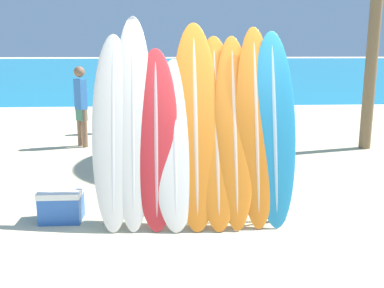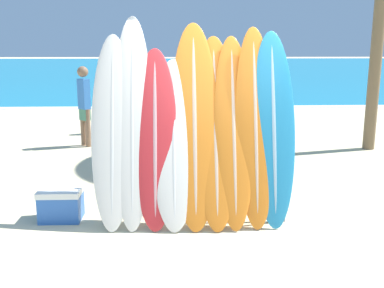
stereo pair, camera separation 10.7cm
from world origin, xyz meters
name	(u,v)px [view 1 (the left image)]	position (x,y,z in m)	size (l,w,h in m)	color
ground_plane	(224,240)	(0.00, 0.00, 0.00)	(160.00, 160.00, 0.00)	beige
ocean_water	(172,67)	(0.00, 40.51, 0.00)	(120.00, 60.00, 0.01)	teal
surfboard_rack	(196,189)	(-0.29, 0.53, 0.45)	(2.31, 0.04, 0.82)	slate
surfboard_slot_0	(113,131)	(-1.29, 0.62, 1.17)	(0.52, 0.80, 2.34)	silver
surfboard_slot_1	(133,122)	(-1.05, 0.65, 1.28)	(0.48, 0.88, 2.56)	silver
surfboard_slot_2	(156,138)	(-0.77, 0.59, 1.08)	(0.54, 0.77, 2.17)	red
surfboard_slot_3	(175,144)	(-0.54, 0.58, 1.02)	(0.56, 0.82, 2.03)	silver
surfboard_slot_4	(196,124)	(-0.29, 0.66, 1.24)	(0.60, 0.99, 2.48)	orange
surfboard_slot_5	(216,131)	(-0.03, 0.64, 1.16)	(0.55, 0.97, 2.32)	orange
surfboard_slot_6	(234,131)	(0.19, 0.62, 1.16)	(0.49, 0.92, 2.32)	orange
surfboard_slot_7	(256,126)	(0.46, 0.62, 1.22)	(0.50, 0.82, 2.43)	orange
surfboard_slot_8	(274,128)	(0.68, 0.60, 1.19)	(0.54, 0.76, 2.38)	teal
person_near_water	(111,101)	(-2.03, 6.57, 0.82)	(0.20, 0.25, 1.51)	beige
person_mid_beach	(81,103)	(-2.49, 5.03, 0.96)	(0.29, 0.29, 1.75)	#846047
person_far_left	(162,99)	(-0.76, 6.60, 0.85)	(0.21, 0.26, 1.55)	beige
cooler_box	(61,205)	(-2.00, 0.71, 0.21)	(0.53, 0.41, 0.41)	#2D60B7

